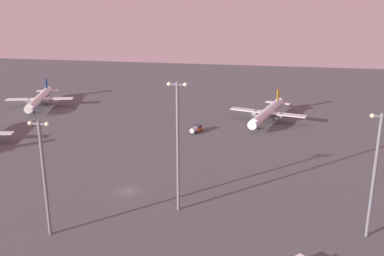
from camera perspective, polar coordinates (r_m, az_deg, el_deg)
name	(u,v)px	position (r m, az deg, el deg)	size (l,w,h in m)	color
ground_plane	(128,191)	(118.43, -8.20, -8.00)	(416.00, 416.00, 0.00)	#4C4C51
airplane_far_stand	(39,99)	(210.01, -18.94, 3.54)	(29.17, 37.18, 9.67)	silver
airplane_near_gate	(267,112)	(178.63, 9.61, 1.98)	(30.23, 38.51, 10.03)	silver
fuel_truck	(196,129)	(163.49, 0.53, -0.09)	(3.92, 6.64, 2.35)	#D85919
apron_light_east	(44,172)	(96.71, -18.43, -5.31)	(4.80, 0.90, 25.43)	slate
apron_light_central	(178,141)	(101.36, -1.83, -1.61)	(4.80, 0.90, 31.03)	slate
apron_light_west	(375,169)	(98.14, 22.38, -4.85)	(4.80, 0.90, 27.17)	slate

